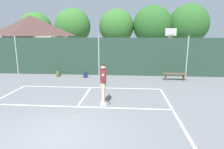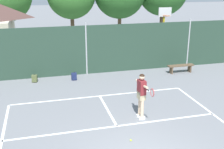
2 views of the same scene
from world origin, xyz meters
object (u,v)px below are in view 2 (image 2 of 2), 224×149
(tennis_ball, at_px, (131,140))
(courtside_bench, at_px, (181,67))
(basketball_hoop, at_px, (164,26))
(backpack_navy, at_px, (74,77))
(tennis_player, at_px, (142,92))
(backpack_olive, at_px, (35,79))

(tennis_ball, bearing_deg, courtside_bench, 50.84)
(tennis_ball, bearing_deg, basketball_hoop, 60.16)
(backpack_navy, bearing_deg, basketball_hoop, 22.66)
(basketball_hoop, relative_size, tennis_ball, 53.79)
(tennis_ball, distance_m, backpack_navy, 6.84)
(tennis_player, distance_m, courtside_bench, 6.57)
(backpack_navy, bearing_deg, tennis_player, -69.28)
(basketball_hoop, height_order, tennis_player, basketball_hoop)
(basketball_hoop, xyz_separation_m, backpack_navy, (-6.49, -2.71, -2.12))
(basketball_hoop, distance_m, backpack_navy, 7.34)
(tennis_player, height_order, courtside_bench, tennis_player)
(backpack_navy, bearing_deg, backpack_olive, 174.97)
(tennis_player, bearing_deg, backpack_navy, 110.72)
(tennis_player, height_order, backpack_navy, tennis_player)
(courtside_bench, bearing_deg, tennis_ball, -129.16)
(basketball_hoop, bearing_deg, courtside_bench, -93.65)
(basketball_hoop, distance_m, tennis_player, 9.21)
(basketball_hoop, xyz_separation_m, tennis_ball, (-5.43, -9.46, -2.28))
(backpack_navy, height_order, courtside_bench, courtside_bench)
(tennis_player, distance_m, backpack_olive, 6.85)
(tennis_player, xyz_separation_m, courtside_bench, (4.31, 4.90, -0.75))
(courtside_bench, bearing_deg, backpack_navy, 177.03)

